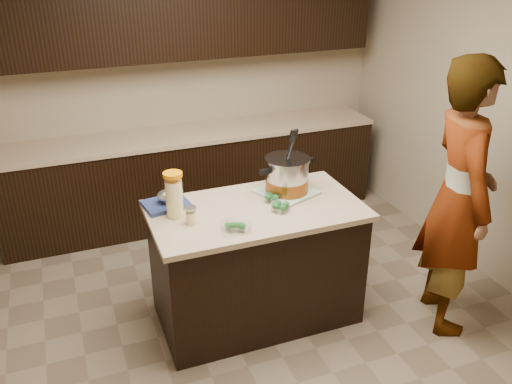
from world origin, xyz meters
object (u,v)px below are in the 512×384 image
(island, at_px, (256,263))
(lemonade_pitcher, at_px, (174,196))
(stock_pot, at_px, (287,177))
(person, at_px, (459,199))

(island, height_order, lemonade_pitcher, lemonade_pitcher)
(lemonade_pitcher, bearing_deg, stock_pot, 3.74)
(lemonade_pitcher, height_order, person, person)
(island, distance_m, stock_pot, 0.66)
(island, distance_m, lemonade_pitcher, 0.81)
(stock_pot, relative_size, person, 0.24)
(island, xyz_separation_m, stock_pot, (0.29, 0.14, 0.58))
(stock_pot, xyz_separation_m, person, (0.99, -0.64, -0.05))
(island, distance_m, person, 1.47)
(island, height_order, person, person)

